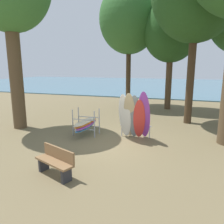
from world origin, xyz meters
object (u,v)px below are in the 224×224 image
Objects in this scene: tree_far_left_back at (129,19)px; tree_deep_back at (171,30)px; leaning_board_pile at (134,117)px; park_bench at (56,161)px; board_storage_rack at (86,124)px.

tree_far_left_back reaches higher than tree_deep_back.
tree_far_left_back is at bearing 106.00° from leaning_board_pile.
tree_deep_back is 13.14m from park_bench.
board_storage_rack is at bearing -178.72° from leaning_board_pile.
tree_deep_back is 9.96m from board_storage_rack.
park_bench is at bearing -77.93° from board_storage_rack.
tree_deep_back is at bearing 83.61° from leaning_board_pile.
board_storage_rack is at bearing -112.23° from tree_deep_back.
board_storage_rack is at bearing 102.07° from park_bench.
tree_deep_back reaches higher than leaning_board_pile.
tree_far_left_back reaches higher than park_bench.
tree_deep_back is at bearing -6.54° from tree_far_left_back.
tree_far_left_back is at bearing 90.05° from board_storage_rack.
leaning_board_pile is at bearing 69.51° from park_bench.
tree_far_left_back is 4.46× the size of board_storage_rack.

